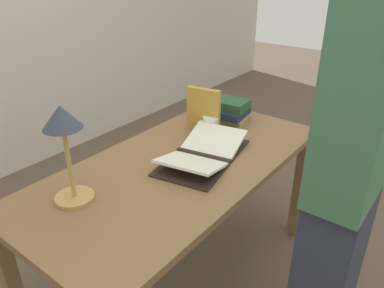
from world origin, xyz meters
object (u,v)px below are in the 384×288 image
(reading_lamp, at_px, (64,133))
(open_book, at_px, (203,154))
(coffee_mug, at_px, (210,125))
(person_reader, at_px, (345,187))
(book_stack_tall, at_px, (227,110))
(book_standing_upright, at_px, (203,110))

(reading_lamp, bearing_deg, open_book, -18.78)
(coffee_mug, bearing_deg, person_reader, -110.92)
(book_stack_tall, bearing_deg, coffee_mug, -170.73)
(reading_lamp, relative_size, person_reader, 0.23)
(reading_lamp, bearing_deg, person_reader, -58.32)
(book_standing_upright, bearing_deg, person_reader, -120.94)
(open_book, distance_m, reading_lamp, 0.68)
(book_stack_tall, relative_size, coffee_mug, 2.37)
(person_reader, bearing_deg, book_stack_tall, -122.03)
(open_book, height_order, book_stack_tall, book_stack_tall)
(book_stack_tall, bearing_deg, book_standing_upright, 175.63)
(open_book, height_order, reading_lamp, reading_lamp)
(reading_lamp, height_order, coffee_mug, reading_lamp)
(coffee_mug, height_order, person_reader, person_reader)
(reading_lamp, bearing_deg, book_standing_upright, -0.89)
(open_book, distance_m, book_stack_tall, 0.50)
(book_standing_upright, relative_size, person_reader, 0.14)
(open_book, height_order, book_standing_upright, book_standing_upright)
(reading_lamp, height_order, person_reader, person_reader)
(book_standing_upright, xyz_separation_m, coffee_mug, (-0.01, -0.05, -0.07))
(person_reader, bearing_deg, reading_lamp, -58.32)
(book_standing_upright, distance_m, coffee_mug, 0.09)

